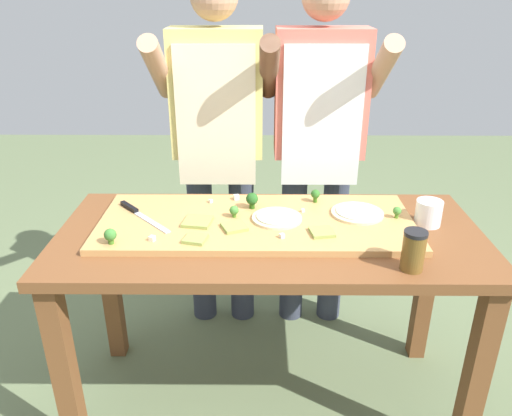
{
  "coord_description": "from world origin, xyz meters",
  "views": [
    {
      "loc": [
        -0.04,
        -1.61,
        1.62
      ],
      "look_at": [
        -0.05,
        0.01,
        0.89
      ],
      "focal_mm": 35.04,
      "sensor_mm": 36.0,
      "label": 1
    }
  ],
  "objects_px": {
    "cheese_crumble_c": "(282,236)",
    "cheese_crumble_e": "(152,238)",
    "flour_cup": "(428,214)",
    "cook_left": "(218,133)",
    "pizza_whole_cheese_artichoke": "(277,218)",
    "broccoli_floret_front_right": "(234,211)",
    "cheese_crumble_a": "(236,197)",
    "pizza_whole_white_garlic": "(357,213)",
    "broccoli_floret_front_left": "(315,195)",
    "pizza_slice_near_right": "(234,227)",
    "pizza_slice_far_left": "(195,239)",
    "broccoli_floret_center_left": "(397,211)",
    "pizza_slice_near_left": "(198,222)",
    "broccoli_floret_back_right": "(110,235)",
    "cheese_crumble_d": "(303,211)",
    "chefs_knife": "(138,213)",
    "prep_table": "(269,261)",
    "pizza_slice_center": "(322,232)",
    "broccoli_floret_back_left": "(252,199)",
    "sauce_jar": "(414,250)",
    "cook_right": "(319,133)",
    "cheese_crumble_b": "(211,201)"
  },
  "relations": [
    {
      "from": "cook_left",
      "to": "broccoli_floret_back_left",
      "type": "bearing_deg",
      "value": -69.9
    },
    {
      "from": "pizza_slice_near_left",
      "to": "cook_left",
      "type": "relative_size",
      "value": 0.06
    },
    {
      "from": "cheese_crumble_a",
      "to": "cheese_crumble_e",
      "type": "relative_size",
      "value": 1.12
    },
    {
      "from": "cheese_crumble_b",
      "to": "cook_right",
      "type": "distance_m",
      "value": 0.62
    },
    {
      "from": "cheese_crumble_d",
      "to": "cook_left",
      "type": "distance_m",
      "value": 0.61
    },
    {
      "from": "chefs_knife",
      "to": "prep_table",
      "type": "bearing_deg",
      "value": -10.54
    },
    {
      "from": "broccoli_floret_center_left",
      "to": "broccoli_floret_front_right",
      "type": "bearing_deg",
      "value": 179.7
    },
    {
      "from": "pizza_slice_near_left",
      "to": "broccoli_floret_back_left",
      "type": "bearing_deg",
      "value": 33.85
    },
    {
      "from": "cheese_crumble_d",
      "to": "pizza_slice_near_right",
      "type": "bearing_deg",
      "value": -151.15
    },
    {
      "from": "cheese_crumble_d",
      "to": "cheese_crumble_a",
      "type": "bearing_deg",
      "value": 155.65
    },
    {
      "from": "chefs_knife",
      "to": "pizza_slice_center",
      "type": "distance_m",
      "value": 0.7
    },
    {
      "from": "broccoli_floret_back_left",
      "to": "cheese_crumble_c",
      "type": "xyz_separation_m",
      "value": [
        0.11,
        -0.24,
        -0.03
      ]
    },
    {
      "from": "pizza_slice_near_left",
      "to": "broccoli_floret_back_right",
      "type": "distance_m",
      "value": 0.31
    },
    {
      "from": "cheese_crumble_c",
      "to": "broccoli_floret_back_right",
      "type": "bearing_deg",
      "value": -175.48
    },
    {
      "from": "pizza_slice_near_right",
      "to": "cook_left",
      "type": "height_order",
      "value": "cook_left"
    },
    {
      "from": "pizza_slice_center",
      "to": "cheese_crumble_b",
      "type": "distance_m",
      "value": 0.49
    },
    {
      "from": "cheese_crumble_c",
      "to": "cheese_crumble_e",
      "type": "height_order",
      "value": "cheese_crumble_e"
    },
    {
      "from": "pizza_slice_near_right",
      "to": "cheese_crumble_b",
      "type": "height_order",
      "value": "same"
    },
    {
      "from": "broccoli_floret_front_left",
      "to": "broccoli_floret_front_right",
      "type": "bearing_deg",
      "value": -155.84
    },
    {
      "from": "chefs_knife",
      "to": "cook_right",
      "type": "relative_size",
      "value": 0.15
    },
    {
      "from": "flour_cup",
      "to": "cook_right",
      "type": "bearing_deg",
      "value": 124.17
    },
    {
      "from": "chefs_knife",
      "to": "pizza_slice_far_left",
      "type": "xyz_separation_m",
      "value": [
        0.24,
        -0.21,
        0.0
      ]
    },
    {
      "from": "cheese_crumble_a",
      "to": "cheese_crumble_e",
      "type": "distance_m",
      "value": 0.44
    },
    {
      "from": "pizza_slice_far_left",
      "to": "pizza_slice_center",
      "type": "relative_size",
      "value": 0.94
    },
    {
      "from": "prep_table",
      "to": "cook_left",
      "type": "relative_size",
      "value": 0.92
    },
    {
      "from": "pizza_slice_near_right",
      "to": "broccoli_floret_front_left",
      "type": "xyz_separation_m",
      "value": [
        0.31,
        0.23,
        0.03
      ]
    },
    {
      "from": "cheese_crumble_d",
      "to": "flour_cup",
      "type": "bearing_deg",
      "value": -6.93
    },
    {
      "from": "pizza_slice_center",
      "to": "cheese_crumble_b",
      "type": "relative_size",
      "value": 6.03
    },
    {
      "from": "pizza_slice_center",
      "to": "pizza_slice_near_left",
      "type": "distance_m",
      "value": 0.45
    },
    {
      "from": "broccoli_floret_back_left",
      "to": "broccoli_floret_front_left",
      "type": "distance_m",
      "value": 0.26
    },
    {
      "from": "pizza_slice_center",
      "to": "sauce_jar",
      "type": "xyz_separation_m",
      "value": [
        0.26,
        -0.19,
        0.04
      ]
    },
    {
      "from": "pizza_slice_near_right",
      "to": "cheese_crumble_b",
      "type": "relative_size",
      "value": 6.22
    },
    {
      "from": "pizza_whole_cheese_artichoke",
      "to": "pizza_slice_near_left",
      "type": "bearing_deg",
      "value": -173.53
    },
    {
      "from": "cheese_crumble_a",
      "to": "cook_left",
      "type": "xyz_separation_m",
      "value": [
        -0.1,
        0.35,
        0.16
      ]
    },
    {
      "from": "broccoli_floret_front_right",
      "to": "cook_left",
      "type": "height_order",
      "value": "cook_left"
    },
    {
      "from": "pizza_slice_near_left",
      "to": "cook_left",
      "type": "distance_m",
      "value": 0.59
    },
    {
      "from": "broccoli_floret_back_right",
      "to": "cheese_crumble_d",
      "type": "bearing_deg",
      "value": 21.19
    },
    {
      "from": "pizza_slice_far_left",
      "to": "broccoli_floret_center_left",
      "type": "xyz_separation_m",
      "value": [
        0.73,
        0.18,
        0.02
      ]
    },
    {
      "from": "broccoli_floret_back_left",
      "to": "cook_left",
      "type": "relative_size",
      "value": 0.04
    },
    {
      "from": "prep_table",
      "to": "broccoli_floret_front_left",
      "type": "relative_size",
      "value": 29.14
    },
    {
      "from": "pizza_slice_near_right",
      "to": "broccoli_floret_front_right",
      "type": "xyz_separation_m",
      "value": [
        -0.0,
        0.09,
        0.02
      ]
    },
    {
      "from": "prep_table",
      "to": "pizza_slice_near_right",
      "type": "xyz_separation_m",
      "value": [
        -0.13,
        -0.03,
        0.15
      ]
    },
    {
      "from": "chefs_knife",
      "to": "cheese_crumble_c",
      "type": "bearing_deg",
      "value": -19.36
    },
    {
      "from": "cook_right",
      "to": "prep_table",
      "type": "bearing_deg",
      "value": -111.48
    },
    {
      "from": "cheese_crumble_c",
      "to": "cheese_crumble_e",
      "type": "bearing_deg",
      "value": -176.8
    },
    {
      "from": "flour_cup",
      "to": "cook_left",
      "type": "distance_m",
      "value": 0.98
    },
    {
      "from": "prep_table",
      "to": "cook_left",
      "type": "distance_m",
      "value": 0.7
    },
    {
      "from": "pizza_whole_white_garlic",
      "to": "broccoli_floret_front_left",
      "type": "xyz_separation_m",
      "value": [
        -0.15,
        0.11,
        0.02
      ]
    },
    {
      "from": "pizza_whole_cheese_artichoke",
      "to": "broccoli_floret_front_right",
      "type": "bearing_deg",
      "value": 173.26
    },
    {
      "from": "pizza_slice_far_left",
      "to": "pizza_slice_center",
      "type": "height_order",
      "value": "same"
    }
  ]
}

